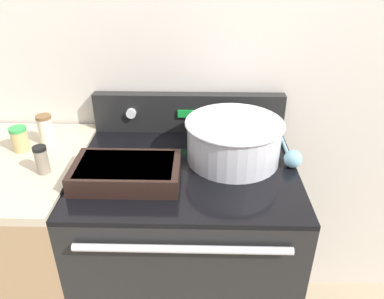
# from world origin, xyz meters

# --- Properties ---
(kitchen_wall) EXTENTS (8.00, 0.05, 2.50)m
(kitchen_wall) POSITION_xyz_m (0.00, 0.67, 1.25)
(kitchen_wall) COLOR beige
(kitchen_wall) RESTS_ON ground_plane
(stove_range) EXTENTS (0.79, 0.67, 0.96)m
(stove_range) POSITION_xyz_m (0.00, 0.32, 0.48)
(stove_range) COLOR black
(stove_range) RESTS_ON ground_plane
(control_panel) EXTENTS (0.79, 0.07, 0.17)m
(control_panel) POSITION_xyz_m (0.00, 0.61, 1.04)
(control_panel) COLOR black
(control_panel) RESTS_ON stove_range
(side_counter) EXTENTS (0.60, 0.64, 0.97)m
(side_counter) POSITION_xyz_m (-0.70, 0.32, 0.48)
(side_counter) COLOR tan
(side_counter) RESTS_ON ground_plane
(mixing_bowl) EXTENTS (0.36, 0.36, 0.15)m
(mixing_bowl) POSITION_xyz_m (0.17, 0.37, 1.04)
(mixing_bowl) COLOR silver
(mixing_bowl) RESTS_ON stove_range
(casserole_dish) EXTENTS (0.36, 0.21, 0.07)m
(casserole_dish) POSITION_xyz_m (-0.20, 0.22, 0.99)
(casserole_dish) COLOR black
(casserole_dish) RESTS_ON stove_range
(ladle) EXTENTS (0.07, 0.27, 0.07)m
(ladle) POSITION_xyz_m (0.38, 0.34, 0.99)
(ladle) COLOR #7AB2C6
(ladle) RESTS_ON stove_range
(spice_jar_black_cap) EXTENTS (0.05, 0.05, 0.10)m
(spice_jar_black_cap) POSITION_xyz_m (-0.49, 0.25, 1.02)
(spice_jar_black_cap) COLOR gray
(spice_jar_black_cap) RESTS_ON side_counter
(spice_jar_brown_cap) EXTENTS (0.06, 0.06, 0.12)m
(spice_jar_brown_cap) POSITION_xyz_m (-0.55, 0.46, 1.03)
(spice_jar_brown_cap) COLOR beige
(spice_jar_brown_cap) RESTS_ON side_counter
(spice_jar_green_cap) EXTENTS (0.06, 0.06, 0.09)m
(spice_jar_green_cap) POSITION_xyz_m (-0.63, 0.40, 1.02)
(spice_jar_green_cap) COLOR tan
(spice_jar_green_cap) RESTS_ON side_counter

